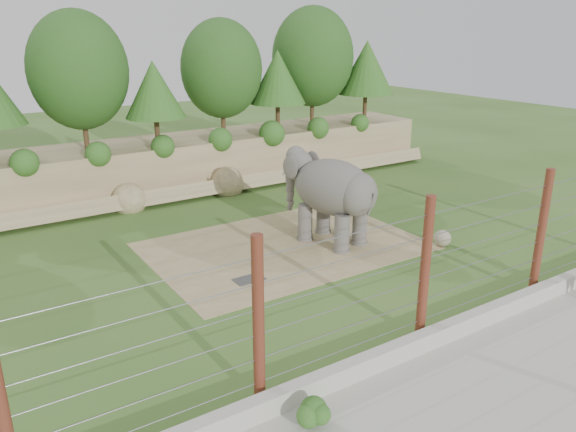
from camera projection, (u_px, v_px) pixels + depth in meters
ground at (321, 277)px, 18.75m from camera, size 90.00×90.00×0.00m
back_embankment at (180, 111)px, 27.81m from camera, size 30.00×5.52×8.77m
dirt_patch at (285, 246)px, 21.38m from camera, size 10.00×7.00×0.02m
drain_grate at (249, 279)px, 18.53m from camera, size 1.00×0.60×0.03m
elephant at (333, 200)px, 21.26m from camera, size 2.74×4.52×3.42m
stone_ball at (442, 238)px, 21.25m from camera, size 0.64×0.64×0.64m
retaining_wall at (434, 337)px, 14.71m from camera, size 26.00×0.35×0.50m
walkway at (497, 383)px, 13.20m from camera, size 26.00×4.00×0.01m
barrier_fence at (425, 269)px, 14.54m from camera, size 20.26×0.26×4.00m
walkway_shrub at (309, 414)px, 11.68m from camera, size 0.62×0.62×0.62m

